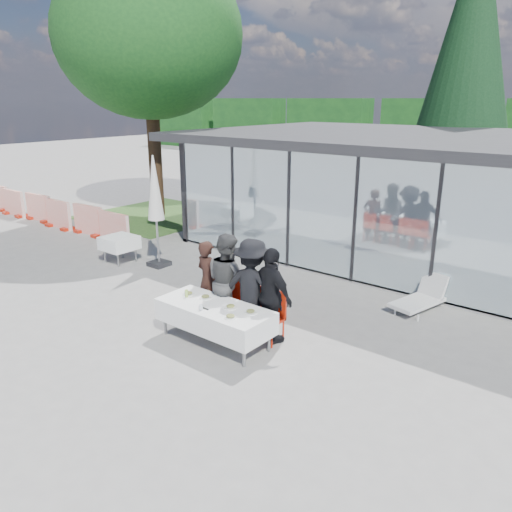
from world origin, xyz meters
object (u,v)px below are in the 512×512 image
(diner_d, at_px, (271,296))
(spare_table_left, at_px, (119,243))
(folded_eyeglasses, at_px, (205,309))
(conifer_tree, at_px, (470,51))
(deciduous_tree, at_px, (148,36))
(diner_chair_d, at_px, (273,314))
(plate_c, at_px, (231,307))
(diner_b, at_px, (228,281))
(diner_chair_b, at_px, (230,300))
(juice_bottle, at_px, (187,293))
(lounger, at_px, (422,297))
(plate_b, at_px, (205,297))
(plate_a, at_px, (188,293))
(construction_barriers, at_px, (37,210))
(dining_table, at_px, (215,316))
(diner_c, at_px, (252,288))
(market_umbrella, at_px, (155,195))
(diner_chair_a, at_px, (210,294))
(diner_a, at_px, (208,281))
(plate_extra, at_px, (230,316))
(plate_d, at_px, (250,312))
(diner_chair_c, at_px, (254,308))

(diner_d, relative_size, spare_table_left, 2.13)
(folded_eyeglasses, height_order, spare_table_left, folded_eyeglasses)
(conifer_tree, bearing_deg, deciduous_tree, -142.13)
(diner_chair_d, distance_m, plate_c, 0.84)
(diner_b, relative_size, diner_d, 1.05)
(diner_chair_b, relative_size, juice_bottle, 6.73)
(juice_bottle, relative_size, lounger, 0.10)
(plate_b, height_order, plate_c, same)
(plate_a, relative_size, construction_barriers, 0.02)
(diner_chair_b, bearing_deg, conifer_tree, 88.97)
(dining_table, distance_m, conifer_tree, 14.50)
(diner_c, xyz_separation_m, spare_table_left, (-5.72, 1.19, -0.41))
(diner_chair_b, height_order, diner_d, diner_d)
(juice_bottle, distance_m, market_umbrella, 4.45)
(diner_chair_a, distance_m, diner_chair_b, 0.55)
(diner_c, bearing_deg, spare_table_left, -22.86)
(conifer_tree, bearing_deg, diner_a, -93.48)
(plate_a, distance_m, spare_table_left, 4.99)
(diner_c, distance_m, plate_b, 0.91)
(diner_chair_a, bearing_deg, diner_b, -5.61)
(folded_eyeglasses, bearing_deg, plate_extra, -0.14)
(dining_table, height_order, conifer_tree, conifer_tree)
(plate_d, xyz_separation_m, spare_table_left, (-6.13, 1.74, -0.22))
(conifer_tree, bearing_deg, diner_chair_b, -91.03)
(dining_table, relative_size, diner_b, 1.17)
(diner_chair_c, relative_size, diner_d, 0.53)
(diner_chair_c, distance_m, juice_bottle, 1.32)
(diner_chair_b, distance_m, plate_d, 1.21)
(folded_eyeglasses, bearing_deg, plate_b, 133.76)
(dining_table, bearing_deg, folded_eyeglasses, -93.94)
(folded_eyeglasses, bearing_deg, plate_c, 45.08)
(diner_d, height_order, plate_c, diner_d)
(diner_a, height_order, deciduous_tree, deciduous_tree)
(market_umbrella, bearing_deg, spare_table_left, -157.70)
(diner_b, xyz_separation_m, deciduous_tree, (-8.77, 5.74, 5.52))
(conifer_tree, bearing_deg, plate_extra, -87.28)
(diner_a, distance_m, diner_c, 1.17)
(diner_chair_d, bearing_deg, diner_chair_a, 180.00)
(spare_table_left, bearing_deg, plate_c, -17.40)
(diner_chair_a, distance_m, diner_chair_d, 1.62)
(diner_d, height_order, spare_table_left, diner_d)
(diner_b, xyz_separation_m, diner_chair_b, (-0.00, 0.05, -0.43))
(diner_b, relative_size, plate_c, 8.19)
(diner_d, relative_size, plate_extra, 7.80)
(dining_table, distance_m, diner_a, 1.13)
(dining_table, bearing_deg, diner_b, 112.16)
(diner_chair_a, relative_size, plate_d, 4.15)
(spare_table_left, bearing_deg, plate_d, -15.83)
(construction_barriers, distance_m, lounger, 14.33)
(diner_d, xyz_separation_m, construction_barriers, (-12.66, 2.30, -0.48))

